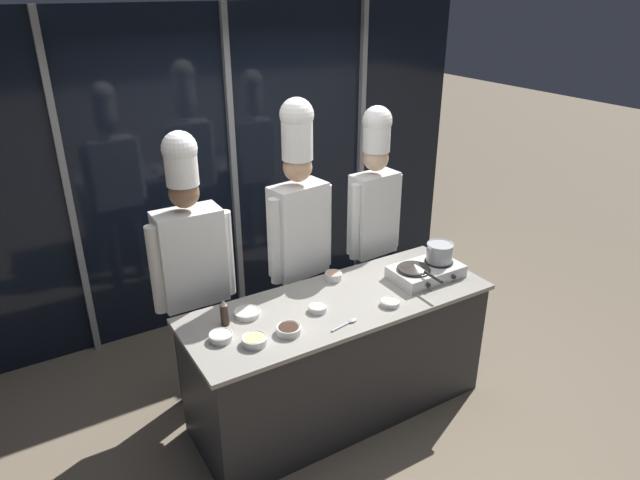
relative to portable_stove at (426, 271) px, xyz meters
name	(u,v)px	position (x,y,z in m)	size (l,w,h in m)	color
ground_plane	(338,408)	(-0.71, 0.04, -0.95)	(24.00, 24.00, 0.00)	#7F705B
window_wall_back	(232,169)	(-0.71, 1.77, 0.40)	(4.72, 0.09, 2.70)	black
demo_counter	(339,357)	(-0.71, 0.04, -0.50)	(2.10, 0.76, 0.90)	#2D2D30
portable_stove	(426,271)	(0.00, 0.00, 0.00)	(0.51, 0.32, 0.10)	silver
frying_pan	(414,267)	(-0.12, -0.01, 0.07)	(0.24, 0.41, 0.04)	#38332D
stock_pot	(440,252)	(0.12, 0.00, 0.12)	(0.22, 0.19, 0.14)	#B7BABF
squeeze_bottle_soy	(224,313)	(-1.47, 0.17, 0.04)	(0.05, 0.05, 0.18)	#332319
prep_bowl_bean_sprouts	(221,336)	(-1.56, 0.03, -0.02)	(0.14, 0.14, 0.05)	white
prep_bowl_ginger	(254,340)	(-1.40, -0.11, -0.02)	(0.15, 0.15, 0.05)	white
prep_bowl_shrimp	(333,276)	(-0.58, 0.31, -0.02)	(0.12, 0.12, 0.06)	white
prep_bowl_chicken	(390,302)	(-0.45, -0.17, -0.03)	(0.13, 0.13, 0.03)	white
prep_bowl_rice	(318,308)	(-0.90, 0.01, -0.03)	(0.12, 0.12, 0.04)	white
prep_bowl_soy_glaze	(289,329)	(-1.18, -0.12, -0.02)	(0.15, 0.15, 0.05)	white
prep_bowl_garlic	(247,313)	(-1.31, 0.19, -0.03)	(0.17, 0.17, 0.04)	white
serving_spoon_slotted	(349,322)	(-0.81, -0.22, -0.04)	(0.21, 0.07, 0.02)	#B2B5BA
chef_head	(191,255)	(-1.49, 0.67, 0.23)	(0.57, 0.23, 2.01)	#232326
chef_sous	(299,221)	(-0.70, 0.60, 0.33)	(0.53, 0.26, 2.15)	#232326
chef_line	(374,207)	(0.01, 0.66, 0.27)	(0.49, 0.22, 2.01)	#2D3856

